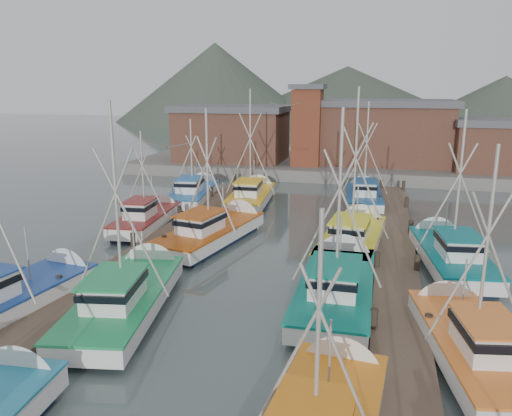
% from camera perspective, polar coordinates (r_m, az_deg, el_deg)
% --- Properties ---
extents(ground, '(260.00, 260.00, 0.00)m').
position_cam_1_polar(ground, '(23.31, -1.81, -10.53)').
color(ground, '#43504E').
rests_on(ground, ground).
extents(dock_left, '(2.30, 46.00, 1.50)m').
position_cam_1_polar(dock_left, '(29.20, -12.95, -5.32)').
color(dock_left, brown).
rests_on(dock_left, ground).
extents(dock_right, '(2.30, 46.00, 1.50)m').
position_cam_1_polar(dock_right, '(26.20, 15.77, -7.74)').
color(dock_right, brown).
rests_on(dock_right, ground).
extents(quay, '(44.00, 16.00, 1.20)m').
position_cam_1_polar(quay, '(58.40, 8.28, 4.81)').
color(quay, slate).
rests_on(quay, ground).
extents(shed_left, '(12.72, 8.48, 6.20)m').
position_cam_1_polar(shed_left, '(58.16, -2.77, 8.61)').
color(shed_left, brown).
rests_on(shed_left, quay).
extents(shed_center, '(14.84, 9.54, 6.90)m').
position_cam_1_polar(shed_center, '(57.60, 14.43, 8.50)').
color(shed_center, brown).
rests_on(shed_center, quay).
extents(shed_right, '(8.48, 6.36, 5.20)m').
position_cam_1_polar(shed_right, '(55.81, 25.78, 6.53)').
color(shed_right, brown).
rests_on(shed_right, quay).
extents(lookout_tower, '(3.60, 3.60, 8.50)m').
position_cam_1_polar(lookout_tower, '(54.13, 5.86, 9.46)').
color(lookout_tower, brown).
rests_on(lookout_tower, quay).
extents(distant_hills, '(175.00, 140.00, 42.00)m').
position_cam_1_polar(distant_hills, '(144.51, 6.88, 9.92)').
color(distant_hills, '#3F4A3E').
rests_on(distant_hills, ground).
extents(boat_4, '(4.63, 10.11, 9.94)m').
position_cam_1_polar(boat_4, '(22.80, -14.32, -9.67)').
color(boat_4, '#0F1A33').
rests_on(boat_4, ground).
extents(boat_5, '(3.96, 10.15, 9.69)m').
position_cam_1_polar(boat_5, '(23.58, 9.26, -8.60)').
color(boat_5, '#0F1A33').
rests_on(boat_5, ground).
extents(boat_6, '(4.13, 9.59, 10.21)m').
position_cam_1_polar(boat_6, '(24.33, -25.99, -9.16)').
color(boat_6, '#0F1A33').
rests_on(boat_6, ground).
extents(boat_7, '(4.12, 8.91, 8.55)m').
position_cam_1_polar(boat_7, '(20.04, 23.06, -13.82)').
color(boat_7, '#0F1A33').
rests_on(boat_7, ground).
extents(boat_8, '(4.86, 10.21, 9.21)m').
position_cam_1_polar(boat_8, '(31.60, -4.70, -2.63)').
color(boat_8, '#0F1A33').
rests_on(boat_8, ground).
extents(boat_9, '(4.18, 9.99, 10.45)m').
position_cam_1_polar(boat_9, '(30.69, 11.09, -3.34)').
color(boat_9, '#0F1A33').
rests_on(boat_9, ground).
extents(boat_10, '(3.23, 8.43, 7.36)m').
position_cam_1_polar(boat_10, '(35.42, -12.17, -1.09)').
color(boat_10, '#0F1A33').
rests_on(boat_10, ground).
extents(boat_11, '(4.06, 9.52, 9.29)m').
position_cam_1_polar(boat_11, '(29.32, 21.13, -4.86)').
color(boat_11, '#0F1A33').
rests_on(boat_11, ground).
extents(boat_12, '(4.05, 9.51, 10.18)m').
position_cam_1_polar(boat_12, '(41.47, -0.47, 1.40)').
color(boat_12, '#0F1A33').
rests_on(boat_12, ground).
extents(boat_13, '(3.68, 9.10, 9.18)m').
position_cam_1_polar(boat_13, '(42.43, 12.21, 1.37)').
color(boat_13, '#0F1A33').
rests_on(boat_13, ground).
extents(boat_14, '(3.99, 9.52, 7.76)m').
position_cam_1_polar(boat_14, '(42.99, -7.03, 1.73)').
color(boat_14, '#0F1A33').
rests_on(boat_14, ground).
extents(gull_near, '(1.54, 0.60, 0.24)m').
position_cam_1_polar(gull_near, '(16.54, -10.07, 7.04)').
color(gull_near, gray).
rests_on(gull_near, ground).
extents(gull_far, '(1.55, 0.64, 0.24)m').
position_cam_1_polar(gull_far, '(22.71, 3.39, 11.67)').
color(gull_far, gray).
rests_on(gull_far, ground).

